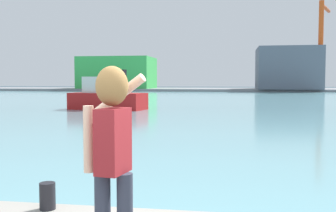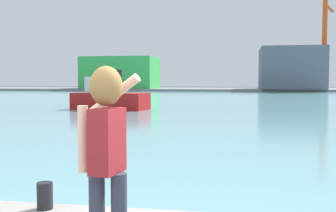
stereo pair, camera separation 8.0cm
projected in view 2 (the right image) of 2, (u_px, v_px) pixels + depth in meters
The scene contains 9 objects.
ground_plane at pixel (228, 98), 52.33m from camera, with size 220.00×220.00×0.00m, color #334751.
harbor_water at pixel (228, 98), 54.29m from camera, with size 140.00×100.00×0.02m, color #6BA8B2.
far_shore_dock at pixel (231, 90), 93.63m from camera, with size 140.00×20.00×0.55m, color gray.
person_photographer at pixel (106, 145), 3.44m from camera, with size 0.53×0.56×1.74m.
harbor_bollard at pixel (45, 196), 5.04m from camera, with size 0.20×0.20×0.34m, color black.
boat_moored at pixel (108, 98), 31.88m from camera, with size 6.36×3.46×2.60m.
warehouse_left at pixel (121, 73), 95.05m from camera, with size 16.65×12.19×7.31m, color green.
warehouse_right at pixel (291, 68), 87.03m from camera, with size 13.04×13.08×8.95m, color slate.
port_crane at pixel (325, 37), 82.78m from camera, with size 4.21×9.41×18.19m.
Camera 2 is at (1.12, -2.85, 2.27)m, focal length 42.79 mm.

